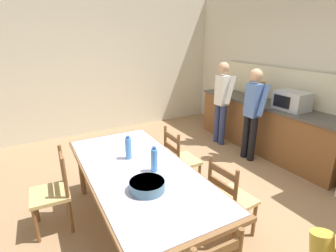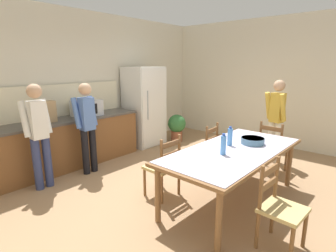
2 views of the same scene
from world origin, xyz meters
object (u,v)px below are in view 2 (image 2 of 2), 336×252
microwave (87,108)px  person_at_sink (39,131)px  bottle_off_centre (230,137)px  potted_plant (177,126)px  chair_side_far_right (204,150)px  chair_side_near_left (280,208)px  chair_side_far_left (164,167)px  refrigerator (144,106)px  person_at_counter (87,124)px  dining_table (234,154)px  bottle_near_centre (223,145)px  serving_bowl (253,140)px  paper_bag (48,112)px  person_by_table (276,117)px  chair_head_end (272,148)px

microwave → person_at_sink: size_ratio=0.31×
bottle_off_centre → potted_plant: 2.90m
chair_side_far_right → chair_side_near_left: size_ratio=1.00×
chair_side_far_right → chair_side_far_left: 1.02m
bottle_off_centre → refrigerator: bearing=70.1°
bottle_off_centre → person_at_counter: 2.39m
microwave → person_at_counter: person_at_counter is taller
dining_table → bottle_near_centre: (-0.28, 0.01, 0.19)m
chair_side_far_left → person_at_counter: 1.63m
bottle_off_centre → microwave: bearing=100.2°
chair_side_near_left → person_at_counter: (-0.20, 3.17, 0.44)m
microwave → serving_bowl: 3.08m
chair_side_near_left → dining_table: bearing=60.7°
person_at_counter → paper_bag: bearing=39.2°
refrigerator → person_by_table: refrigerator is taller
bottle_near_centre → chair_side_far_right: bottle_near_centre is taller
microwave → chair_head_end: (1.80, -2.91, -0.61)m
person_at_sink → chair_side_near_left: bearing=-162.7°
serving_bowl → chair_side_far_left: chair_side_far_left is taller
paper_bag → person_at_counter: 0.69m
person_at_counter → potted_plant: 2.55m
chair_head_end → chair_side_far_right: 1.22m
bottle_off_centre → person_at_sink: size_ratio=0.17×
microwave → person_by_table: size_ratio=0.32×
microwave → dining_table: size_ratio=0.22×
person_by_table → bottle_near_centre: bearing=19.1°
refrigerator → chair_head_end: refrigerator is taller
chair_head_end → chair_side_near_left: (-1.94, -0.77, 0.00)m
person_at_counter → person_by_table: 3.49m
chair_side_far_right → person_at_sink: person_at_sink is taller
serving_bowl → chair_side_near_left: (-0.91, -0.71, -0.37)m
dining_table → potted_plant: size_ratio=3.41×
bottle_near_centre → chair_side_far_left: bottle_near_centre is taller
bottle_near_centre → chair_side_near_left: bearing=-106.5°
bottle_near_centre → chair_side_far_left: size_ratio=0.30×
serving_bowl → chair_side_far_right: size_ratio=0.35×
chair_side_far_right → person_at_counter: bearing=-55.6°
microwave → chair_side_near_left: microwave is taller
chair_head_end → person_by_table: (0.55, 0.17, 0.45)m
chair_side_far_right → paper_bag: bearing=-55.4°
chair_head_end → chair_side_far_right: (-0.89, 0.83, 0.00)m
person_by_table → chair_side_near_left: bearing=36.3°
person_by_table → refrigerator: bearing=-56.9°
chair_side_near_left → person_at_counter: size_ratio=0.58×
dining_table → potted_plant: 3.04m
paper_bag → person_at_sink: 0.65m
paper_bag → person_at_counter: person_at_counter is taller
dining_table → microwave: bearing=97.6°
chair_side_far_right → chair_side_near_left: 1.91m
paper_bag → bottle_near_centre: bearing=-73.5°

